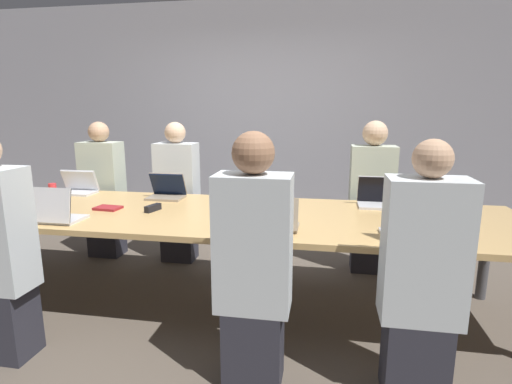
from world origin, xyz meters
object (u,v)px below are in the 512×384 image
(laptop_near_midright, at_px, (273,220))
(person_near_midright, at_px, (253,267))
(person_near_right, at_px, (422,280))
(laptop_near_left, at_px, (55,212))
(person_far_midleft, at_px, (178,195))
(person_far_right, at_px, (371,200))
(laptop_far_left, at_px, (78,186))
(stapler, at_px, (153,208))
(laptop_near_right, at_px, (409,228))
(person_far_left, at_px, (103,192))
(cup_far_right, at_px, (415,202))
(laptop_far_midleft, at_px, (167,191))
(cup_far_left, at_px, (53,188))
(cup_near_right, at_px, (454,229))
(bottle_near_midright, at_px, (239,209))
(laptop_far_right, at_px, (380,198))

(laptop_near_midright, bearing_deg, person_near_midright, 86.11)
(person_near_right, relative_size, laptop_near_left, 4.32)
(person_far_midleft, xyz_separation_m, person_far_right, (1.87, 0.04, 0.02))
(laptop_far_left, xyz_separation_m, stapler, (0.97, -0.51, -0.04))
(laptop_near_midright, distance_m, stapler, 1.03)
(laptop_near_left, bearing_deg, person_far_right, -149.68)
(laptop_near_right, distance_m, person_far_left, 3.02)
(cup_far_right, bearing_deg, laptop_far_midleft, -179.37)
(laptop_near_right, xyz_separation_m, person_far_midleft, (-1.95, 1.23, -0.13))
(person_far_right, bearing_deg, person_far_midleft, -178.62)
(laptop_far_midleft, xyz_separation_m, cup_far_right, (2.09, 0.02, -0.02))
(laptop_near_right, relative_size, person_far_midleft, 0.23)
(cup_far_left, bearing_deg, person_far_left, 49.94)
(person_far_left, distance_m, cup_far_left, 0.48)
(cup_near_right, distance_m, laptop_near_left, 2.64)
(bottle_near_midright, bearing_deg, cup_far_right, 27.78)
(person_far_right, bearing_deg, bottle_near_midright, -131.77)
(laptop_near_left, bearing_deg, cup_near_right, -177.05)
(person_far_left, relative_size, person_far_right, 0.98)
(cup_near_right, bearing_deg, bottle_near_midright, 177.08)
(laptop_far_left, relative_size, person_far_left, 0.24)
(person_far_midleft, bearing_deg, laptop_near_midright, -47.04)
(laptop_far_left, bearing_deg, laptop_far_right, -0.68)
(cup_far_left, height_order, cup_far_right, same)
(cup_near_right, bearing_deg, stapler, 172.56)
(laptop_far_right, bearing_deg, person_near_right, -87.64)
(person_near_right, bearing_deg, person_near_midright, 2.28)
(laptop_near_right, height_order, person_far_right, person_far_right)
(person_near_midright, height_order, person_far_left, person_near_midright)
(person_far_left, bearing_deg, cup_far_right, -7.56)
(person_near_midright, relative_size, laptop_far_left, 4.14)
(laptop_far_midleft, height_order, laptop_far_left, laptop_far_midleft)
(person_near_right, bearing_deg, laptop_near_midright, -30.10)
(laptop_near_right, bearing_deg, laptop_far_left, -17.21)
(cup_near_right, relative_size, laptop_near_left, 0.31)
(person_near_right, distance_m, laptop_far_right, 1.29)
(person_far_midleft, relative_size, laptop_far_right, 3.85)
(laptop_far_right, xyz_separation_m, cup_far_right, (0.27, 0.00, -0.03))
(laptop_far_midleft, relative_size, cup_far_left, 3.71)
(person_near_midright, bearing_deg, person_far_right, -114.21)
(laptop_near_left, height_order, cup_far_right, laptop_near_left)
(laptop_far_right, bearing_deg, person_far_right, 92.74)
(laptop_near_left, height_order, cup_far_left, laptop_near_left)
(laptop_far_midleft, distance_m, person_far_left, 0.97)
(bottle_near_midright, height_order, person_far_right, person_far_right)
(laptop_far_midleft, xyz_separation_m, person_far_right, (1.80, 0.46, -0.11))
(bottle_near_midright, relative_size, laptop_far_right, 0.66)
(cup_near_right, xyz_separation_m, laptop_far_midleft, (-2.17, 0.73, 0.02))
(bottle_near_midright, height_order, cup_far_left, bottle_near_midright)
(bottle_near_midright, xyz_separation_m, cup_near_right, (1.37, -0.07, -0.05))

